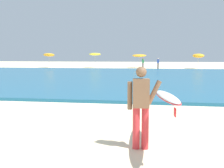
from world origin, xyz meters
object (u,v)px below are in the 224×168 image
object	(u,v)px
beach_umbrella_0	(49,55)
beach_umbrella_3	(198,56)
surfer_with_board	(154,100)
beachgoer_near_row_left	(143,63)
beach_umbrella_1	(95,54)
beach_umbrella_2	(139,56)
beachgoer_near_row_mid	(158,63)

from	to	relation	value
beach_umbrella_0	beach_umbrella_3	distance (m)	22.90
surfer_with_board	beachgoer_near_row_left	distance (m)	36.12
beach_umbrella_3	beach_umbrella_1	bearing A→B (deg)	176.09
beach_umbrella_0	beach_umbrella_2	bearing A→B (deg)	7.66
surfer_with_board	beach_umbrella_2	world-z (taller)	beach_umbrella_2
beach_umbrella_1	surfer_with_board	bearing A→B (deg)	-75.75
surfer_with_board	beach_umbrella_1	size ratio (longest dim) A/B	1.21
beach_umbrella_1	beach_umbrella_2	size ratio (longest dim) A/B	1.08
beach_umbrella_0	beach_umbrella_3	size ratio (longest dim) A/B	1.04
surfer_with_board	beachgoer_near_row_mid	world-z (taller)	surfer_with_board
beach_umbrella_1	beach_umbrella_2	world-z (taller)	beach_umbrella_1
surfer_with_board	beachgoer_near_row_mid	xyz separation A→B (m)	(0.40, 35.72, -0.19)
beach_umbrella_1	beachgoer_near_row_mid	world-z (taller)	beach_umbrella_1
surfer_with_board	beach_umbrella_2	xyz separation A→B (m)	(-2.52, 37.97, 0.90)
surfer_with_board	beach_umbrella_3	world-z (taller)	beach_umbrella_3
beach_umbrella_2	beachgoer_near_row_mid	xyz separation A→B (m)	(2.92, -2.25, -1.10)
beachgoer_near_row_left	beach_umbrella_1	bearing A→B (deg)	167.99
beach_umbrella_1	beach_umbrella_3	world-z (taller)	beach_umbrella_1
beach_umbrella_0	beachgoer_near_row_mid	xyz separation A→B (m)	(17.05, -0.35, -1.20)
surfer_with_board	beach_umbrella_2	bearing A→B (deg)	93.79
surfer_with_board	beach_umbrella_3	size ratio (longest dim) A/B	1.28
beach_umbrella_1	beach_umbrella_2	xyz separation A→B (m)	(7.06, 0.25, -0.21)
beach_umbrella_2	beachgoer_near_row_mid	bearing A→B (deg)	-37.62
beach_umbrella_0	beachgoer_near_row_mid	bearing A→B (deg)	-1.17
beachgoer_near_row_left	beachgoer_near_row_mid	bearing A→B (deg)	-8.99
beach_umbrella_2	beach_umbrella_3	xyz separation A→B (m)	(8.77, -1.33, -0.02)
beach_umbrella_0	beach_umbrella_1	bearing A→B (deg)	13.17
surfer_with_board	beach_umbrella_1	bearing A→B (deg)	104.25
surfer_with_board	beach_umbrella_1	distance (m)	38.93
beach_umbrella_0	beachgoer_near_row_mid	size ratio (longest dim) A/B	1.50
beachgoer_near_row_left	surfer_with_board	bearing A→B (deg)	-87.09
beach_umbrella_0	beach_umbrella_3	world-z (taller)	beach_umbrella_0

